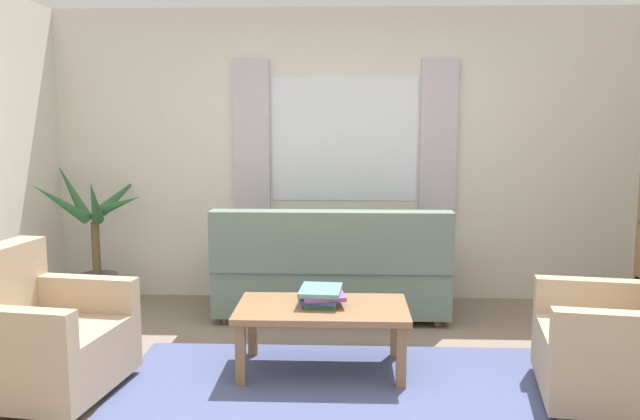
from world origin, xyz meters
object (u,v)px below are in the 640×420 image
at_px(couch, 332,273).
at_px(coffee_table, 322,315).
at_px(armchair_right, 625,344).
at_px(book_stack_on_table, 322,295).
at_px(potted_plant, 95,247).
at_px(armchair_left, 36,337).

distance_m(couch, coffee_table, 1.22).
distance_m(armchair_right, book_stack_on_table, 1.83).
height_order(armchair_right, book_stack_on_table, armchair_right).
xyz_separation_m(couch, potted_plant, (-2.05, 0.18, 0.16)).
height_order(coffee_table, potted_plant, potted_plant).
bearing_deg(coffee_table, armchair_right, -12.91).
bearing_deg(coffee_table, couch, 88.50).
relative_size(armchair_right, potted_plant, 0.76).
relative_size(book_stack_on_table, potted_plant, 0.29).
bearing_deg(coffee_table, book_stack_on_table, 96.06).
distance_m(coffee_table, book_stack_on_table, 0.13).
xyz_separation_m(armchair_right, book_stack_on_table, (-1.76, 0.46, 0.14)).
bearing_deg(potted_plant, couch, -4.95).
height_order(armchair_left, potted_plant, potted_plant).
relative_size(armchair_left, book_stack_on_table, 2.62).
xyz_separation_m(armchair_left, coffee_table, (1.68, 0.43, 0.03)).
bearing_deg(book_stack_on_table, potted_plant, 146.28).
xyz_separation_m(couch, armchair_left, (-1.71, -1.65, -0.01)).
bearing_deg(potted_plant, armchair_left, -79.45).
bearing_deg(couch, armchair_left, 43.96).
height_order(armchair_right, potted_plant, potted_plant).
bearing_deg(couch, armchair_right, 136.79).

